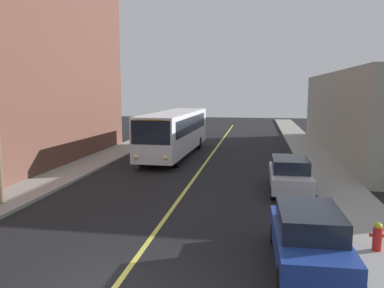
% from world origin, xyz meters
% --- Properties ---
extents(sidewalk_left, '(2.50, 90.00, 0.15)m').
position_xyz_m(sidewalk_left, '(-7.25, 10.00, 0.07)').
color(sidewalk_left, gray).
rests_on(sidewalk_left, ground).
extents(sidewalk_right, '(2.50, 90.00, 0.15)m').
position_xyz_m(sidewalk_right, '(7.25, 10.00, 0.07)').
color(sidewalk_right, gray).
rests_on(sidewalk_right, ground).
extents(lane_stripe_center, '(0.16, 60.00, 0.01)m').
position_xyz_m(lane_stripe_center, '(0.00, 15.00, 0.01)').
color(lane_stripe_center, '#D8CC4C').
rests_on(lane_stripe_center, ground).
extents(city_bus, '(2.87, 12.21, 3.20)m').
position_xyz_m(city_bus, '(-2.57, 19.45, 1.82)').
color(city_bus, silver).
rests_on(city_bus, ground).
extents(parked_car_blue, '(1.90, 4.44, 1.62)m').
position_xyz_m(parked_car_blue, '(4.77, 2.47, 0.84)').
color(parked_car_blue, navy).
rests_on(parked_car_blue, ground).
extents(parked_car_silver, '(1.83, 4.40, 1.62)m').
position_xyz_m(parked_car_silver, '(4.89, 10.46, 0.84)').
color(parked_car_silver, '#B7B7BC').
rests_on(parked_car_silver, ground).
extents(fire_hydrant, '(0.44, 0.26, 0.84)m').
position_xyz_m(fire_hydrant, '(6.85, 3.55, 0.58)').
color(fire_hydrant, red).
rests_on(fire_hydrant, sidewalk_right).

